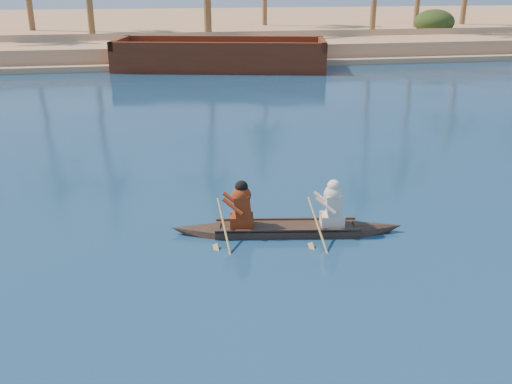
{
  "coord_description": "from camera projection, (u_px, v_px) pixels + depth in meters",
  "views": [
    {
      "loc": [
        -3.73,
        -14.9,
        5.52
      ],
      "look_at": [
        -1.43,
        -2.42,
        0.73
      ],
      "focal_mm": 40.0,
      "sensor_mm": 36.0,
      "label": 1
    }
  ],
  "objects": [
    {
      "name": "sandy_embankment",
      "position": [
        184.0,
        29.0,
        59.25
      ],
      "size": [
        150.0,
        51.0,
        1.5
      ],
      "color": "tan",
      "rests_on": "ground"
    },
    {
      "name": "ground",
      "position": [
        290.0,
        183.0,
        16.29
      ],
      "size": [
        160.0,
        160.0,
        0.0
      ],
      "primitive_type": "plane",
      "color": "#0B294C",
      "rests_on": "ground"
    },
    {
      "name": "canoe",
      "position": [
        287.0,
        222.0,
        13.04
      ],
      "size": [
        5.39,
        1.53,
        1.47
      ],
      "rotation": [
        0.0,
        0.0,
        -0.16
      ],
      "color": "#3C2D20",
      "rests_on": "ground"
    },
    {
      "name": "shrub_cluster",
      "position": [
        196.0,
        36.0,
        44.86
      ],
      "size": [
        100.0,
        6.0,
        2.4
      ],
      "primitive_type": null,
      "color": "#1E3312",
      "rests_on": "ground"
    },
    {
      "name": "barge_mid",
      "position": [
        221.0,
        57.0,
        36.4
      ],
      "size": [
        13.89,
        7.28,
        2.21
      ],
      "rotation": [
        0.0,
        0.0,
        -0.23
      ],
      "color": "maroon",
      "rests_on": "ground"
    }
  ]
}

